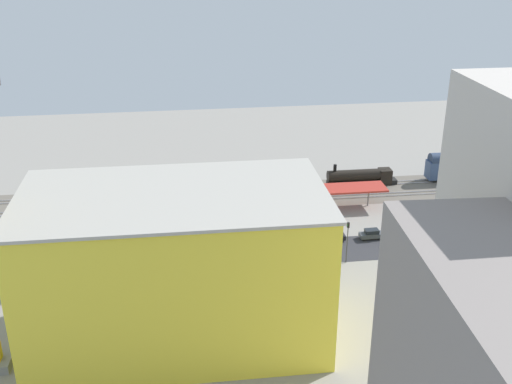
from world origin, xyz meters
TOP-DOWN VIEW (x-y plane):
  - ground_plane at (0.00, 0.00)m, footprint 179.30×179.30m
  - rail_bed at (0.00, -21.23)m, footprint 112.19×15.10m
  - street_asphalt at (0.00, 3.56)m, footprint 112.14×10.06m
  - track_rails at (0.00, -21.23)m, footprint 112.06×8.66m
  - platform_canopy_near at (6.94, -13.64)m, footprint 64.21×5.86m
  - locomotive at (-24.04, -24.24)m, footprint 15.18×2.69m
  - passenger_coach at (-47.82, -24.25)m, footprint 18.54×3.29m
  - freight_coach_far at (8.26, -18.20)m, footprint 19.66×3.32m
  - parked_car_0 at (-32.78, 0.10)m, footprint 4.30×1.94m
  - parked_car_1 at (-24.80, -0.19)m, footprint 4.05×1.98m
  - parked_car_2 at (-18.27, 0.47)m, footprint 4.31×1.83m
  - parked_car_3 at (-11.00, 0.39)m, footprint 4.82×1.97m
  - parked_car_4 at (-4.49, -0.21)m, footprint 4.37×1.92m
  - parked_car_5 at (3.63, -0.42)m, footprint 4.08×1.89m
  - parked_car_6 at (9.74, 0.48)m, footprint 4.50×2.01m
  - construction_building at (16.11, 24.34)m, footprint 38.01×20.94m
  - construction_roof_slab at (16.11, 24.34)m, footprint 38.61×21.55m
  - box_truck_0 at (31.30, 9.98)m, footprint 10.34×3.23m
  - street_tree_0 at (1.73, 9.10)m, footprint 4.85×4.85m
  - street_tree_1 at (38.24, 9.15)m, footprint 5.12×5.12m
  - street_tree_2 at (-26.73, 7.60)m, footprint 4.06×4.06m
  - traffic_light at (-11.49, 8.23)m, footprint 0.50×0.36m

SIDE VIEW (x-z plane):
  - ground_plane at x=0.00m, z-range 0.00..0.00m
  - rail_bed at x=0.00m, z-range 0.00..0.01m
  - street_asphalt at x=0.00m, z-range 0.00..0.01m
  - track_rails at x=0.00m, z-range 0.12..0.24m
  - parked_car_4 at x=-4.49m, z-range -0.09..1.51m
  - parked_car_1 at x=-24.80m, z-range -0.09..1.52m
  - parked_car_5 at x=3.63m, z-range -0.09..1.52m
  - parked_car_3 at x=-11.00m, z-range -0.09..1.59m
  - parked_car_2 at x=-18.27m, z-range -0.11..1.65m
  - parked_car_6 at x=9.74m, z-range -0.10..1.72m
  - parked_car_0 at x=-32.78m, z-range -0.10..1.72m
  - box_truck_0 at x=31.30m, z-range -0.04..3.40m
  - locomotive at x=-24.04m, z-range -0.72..4.14m
  - passenger_coach at x=-47.82m, z-range 0.16..6.51m
  - freight_coach_far at x=8.26m, z-range 0.16..6.52m
  - platform_canopy_near at x=6.94m, z-range 1.87..6.05m
  - traffic_light at x=-11.49m, z-range 1.13..8.43m
  - street_tree_1 at x=38.24m, z-range 1.12..8.52m
  - street_tree_2 at x=-26.73m, z-range 1.45..8.51m
  - street_tree_0 at x=1.73m, z-range 1.45..9.25m
  - construction_building at x=16.11m, z-range 0.00..20.37m
  - construction_roof_slab at x=16.11m, z-range 20.37..20.77m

